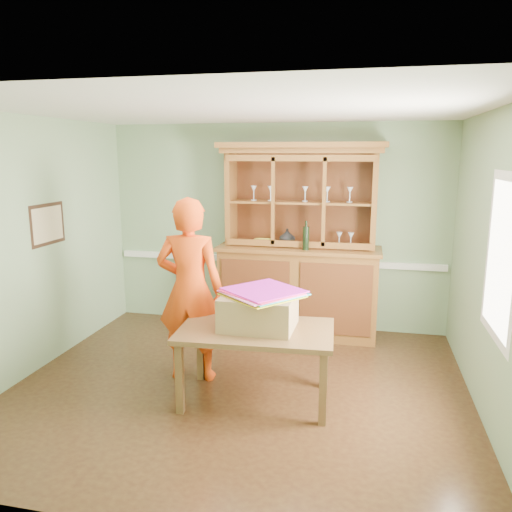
% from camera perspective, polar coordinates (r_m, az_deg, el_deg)
% --- Properties ---
extents(floor, '(4.50, 4.50, 0.00)m').
position_cam_1_polar(floor, '(5.19, -1.97, -14.81)').
color(floor, '#4B3218').
rests_on(floor, ground).
extents(ceiling, '(4.50, 4.50, 0.00)m').
position_cam_1_polar(ceiling, '(4.67, -2.21, 16.40)').
color(ceiling, white).
rests_on(ceiling, wall_back).
extents(wall_back, '(4.50, 0.00, 4.50)m').
position_cam_1_polar(wall_back, '(6.67, 2.26, 3.34)').
color(wall_back, '#87A77D').
rests_on(wall_back, floor).
extents(wall_left, '(0.00, 4.00, 4.00)m').
position_cam_1_polar(wall_left, '(5.74, -24.39, 0.94)').
color(wall_left, '#87A77D').
rests_on(wall_left, floor).
extents(wall_right, '(0.00, 4.00, 4.00)m').
position_cam_1_polar(wall_right, '(4.72, 25.38, -1.26)').
color(wall_right, '#87A77D').
rests_on(wall_right, floor).
extents(wall_front, '(4.50, 0.00, 4.50)m').
position_cam_1_polar(wall_front, '(2.92, -12.11, -7.83)').
color(wall_front, '#87A77D').
rests_on(wall_front, floor).
extents(chair_rail, '(4.41, 0.05, 0.08)m').
position_cam_1_polar(chair_rail, '(6.73, 2.19, -0.49)').
color(chair_rail, white).
rests_on(chair_rail, wall_back).
extents(framed_map, '(0.03, 0.60, 0.46)m').
position_cam_1_polar(framed_map, '(5.93, -22.67, 3.36)').
color(framed_map, '#352015').
rests_on(framed_map, wall_left).
extents(window_panel, '(0.03, 0.96, 1.36)m').
position_cam_1_polar(window_panel, '(4.40, 26.12, -0.19)').
color(window_panel, white).
rests_on(window_panel, wall_right).
extents(china_hutch, '(2.08, 0.69, 2.45)m').
position_cam_1_polar(china_hutch, '(6.44, 4.89, -1.49)').
color(china_hutch, '#935A27').
rests_on(china_hutch, floor).
extents(dining_table, '(1.48, 0.94, 0.71)m').
position_cam_1_polar(dining_table, '(4.71, -0.00, -9.27)').
color(dining_table, brown).
rests_on(dining_table, floor).
extents(cardboard_box, '(0.68, 0.55, 0.31)m').
position_cam_1_polar(cardboard_box, '(4.67, 0.29, -6.36)').
color(cardboard_box, '#967B4D').
rests_on(cardboard_box, dining_table).
extents(kite_stack, '(0.84, 0.84, 0.05)m').
position_cam_1_polar(kite_stack, '(4.62, 0.79, -4.17)').
color(kite_stack, yellow).
rests_on(kite_stack, cardboard_box).
extents(person, '(0.73, 0.51, 1.90)m').
position_cam_1_polar(person, '(5.14, -7.55, -3.85)').
color(person, '#F8490F').
rests_on(person, floor).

